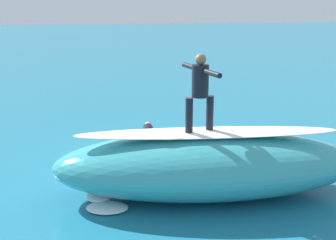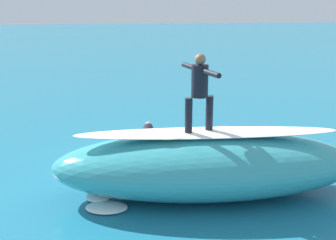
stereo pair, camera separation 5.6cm
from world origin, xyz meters
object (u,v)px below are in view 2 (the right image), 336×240
(surfboard_riding, at_px, (199,133))
(surfer_riding, at_px, (200,87))
(surfboard_paddling, at_px, (147,139))
(surfer_paddling, at_px, (146,134))

(surfboard_riding, xyz_separation_m, surfer_riding, (0.00, 0.00, 0.97))
(surfboard_paddling, height_order, surfer_paddling, surfer_paddling)
(surfboard_paddling, relative_size, surfer_paddling, 1.20)
(surfer_paddling, bearing_deg, surfboard_paddling, -0.00)
(surfboard_riding, relative_size, surfer_paddling, 1.05)
(surfer_riding, xyz_separation_m, surfer_paddling, (0.82, -3.68, -2.13))
(surfboard_riding, relative_size, surfboard_paddling, 0.88)
(surfboard_riding, xyz_separation_m, surfer_paddling, (0.82, -3.68, -1.17))
(surfboard_riding, distance_m, surfer_paddling, 3.95)
(surfer_riding, distance_m, surfer_paddling, 4.33)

